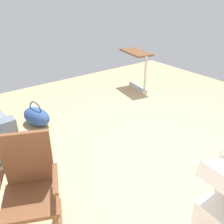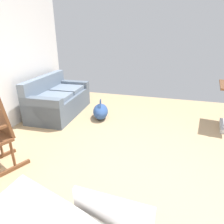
{
  "view_description": "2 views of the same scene",
  "coord_description": "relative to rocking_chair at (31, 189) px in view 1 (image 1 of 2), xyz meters",
  "views": [
    {
      "loc": [
        -2.23,
        2.39,
        2.14
      ],
      "look_at": [
        0.02,
        0.71,
        0.72
      ],
      "focal_mm": 40.52,
      "sensor_mm": 36.0,
      "label": 1
    },
    {
      "loc": [
        -2.23,
        -0.17,
        1.76
      ],
      "look_at": [
        -0.05,
        0.44,
        0.84
      ],
      "focal_mm": 31.89,
      "sensor_mm": 36.0,
      "label": 2
    }
  ],
  "objects": [
    {
      "name": "rocking_chair",
      "position": [
        0.0,
        0.0,
        0.0
      ],
      "size": [
        0.89,
        0.74,
        1.05
      ],
      "color": "brown",
      "rests_on": "ground"
    },
    {
      "name": "ground_plane",
      "position": [
        0.43,
        -1.95,
        -0.5
      ],
      "size": [
        6.73,
        6.73,
        0.0
      ],
      "primitive_type": "plane",
      "color": "tan"
    },
    {
      "name": "duffel_bag",
      "position": [
        1.99,
        -0.8,
        -0.35
      ],
      "size": [
        0.63,
        0.46,
        0.43
      ],
      "color": "#2D4C84",
      "rests_on": "ground"
    },
    {
      "name": "overbed_table",
      "position": [
        2.24,
        -3.3,
        0.03
      ],
      "size": [
        0.87,
        0.53,
        0.84
      ],
      "color": "#B2B5BA",
      "rests_on": "ground"
    }
  ]
}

